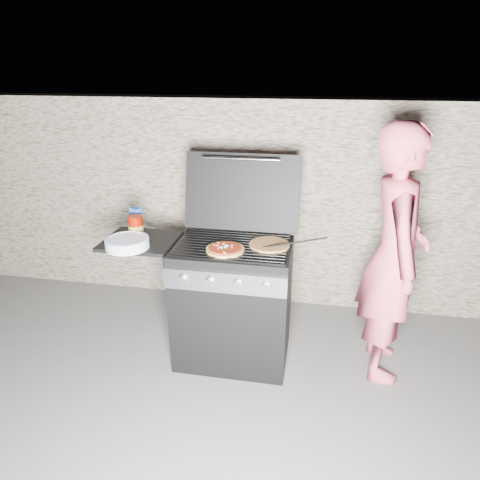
% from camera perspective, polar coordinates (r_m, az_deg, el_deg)
% --- Properties ---
extents(ground, '(50.00, 50.00, 0.00)m').
position_cam_1_polar(ground, '(3.37, -0.87, -15.05)').
color(ground, '#504D4A').
extents(stone_wall, '(8.00, 0.35, 1.80)m').
position_cam_1_polar(stone_wall, '(3.89, 2.07, 5.14)').
color(stone_wall, gray).
rests_on(stone_wall, ground).
extents(gas_grill, '(1.34, 0.79, 0.91)m').
position_cam_1_polar(gas_grill, '(3.17, -5.39, -7.93)').
color(gas_grill, black).
rests_on(gas_grill, ground).
extents(pizza_topped, '(0.33, 0.33, 0.03)m').
position_cam_1_polar(pizza_topped, '(2.81, -2.00, -1.18)').
color(pizza_topped, tan).
rests_on(pizza_topped, gas_grill).
extents(pizza_plain, '(0.35, 0.35, 0.01)m').
position_cam_1_polar(pizza_plain, '(2.90, 3.93, -0.61)').
color(pizza_plain, '#E69E53').
rests_on(pizza_plain, gas_grill).
extents(sauce_jar, '(0.13, 0.13, 0.16)m').
position_cam_1_polar(sauce_jar, '(3.13, -13.73, 1.77)').
color(sauce_jar, '#710B00').
rests_on(sauce_jar, gas_grill).
extents(blue_carton, '(0.09, 0.07, 0.17)m').
position_cam_1_polar(blue_carton, '(3.26, -13.71, 2.74)').
color(blue_carton, '#2243B1').
rests_on(blue_carton, gas_grill).
extents(plate_stack, '(0.36, 0.36, 0.07)m').
position_cam_1_polar(plate_stack, '(2.97, -14.80, -0.40)').
color(plate_stack, silver).
rests_on(plate_stack, gas_grill).
extents(person, '(0.42, 0.64, 1.75)m').
position_cam_1_polar(person, '(3.00, 19.84, -2.07)').
color(person, '#C4485E').
rests_on(person, ground).
extents(tongs, '(0.44, 0.09, 0.09)m').
position_cam_1_polar(tongs, '(2.85, 7.13, -0.38)').
color(tongs, black).
rests_on(tongs, gas_grill).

